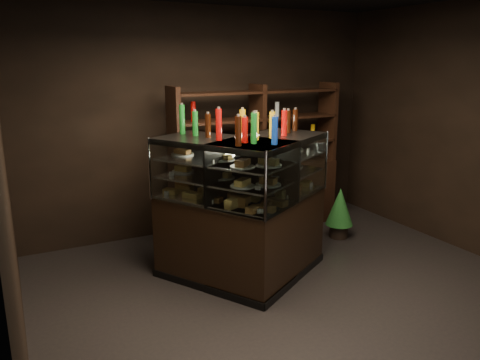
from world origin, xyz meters
TOP-DOWN VIEW (x-y plane):
  - ground at (0.00, 0.00)m, footprint 5.00×5.00m
  - room_shell at (0.00, 0.00)m, footprint 5.02×5.02m
  - display_case at (-0.29, 0.78)m, footprint 1.93×1.57m
  - food_display at (-0.29, 0.78)m, footprint 1.50×1.19m
  - bottles_top at (-0.29, 0.79)m, footprint 1.33×1.05m
  - potted_conifer at (1.37, 1.29)m, footprint 0.36×0.36m
  - back_shelving at (0.53, 2.05)m, footprint 2.41×0.48m

SIDE VIEW (x-z plane):
  - ground at x=0.00m, z-range 0.00..0.00m
  - potted_conifer at x=1.37m, z-range 0.06..0.83m
  - display_case at x=-0.29m, z-range -0.26..1.28m
  - back_shelving at x=0.53m, z-range -0.39..1.61m
  - food_display at x=-0.29m, z-range 0.92..1.38m
  - bottles_top at x=-0.29m, z-range 1.52..1.82m
  - room_shell at x=0.00m, z-range 0.44..3.45m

